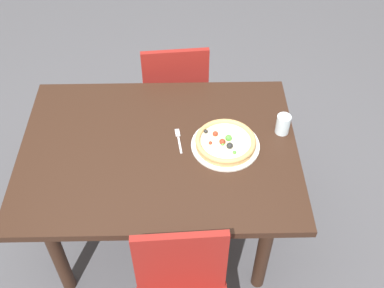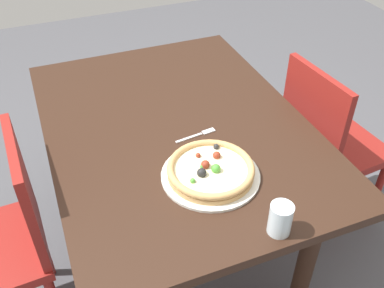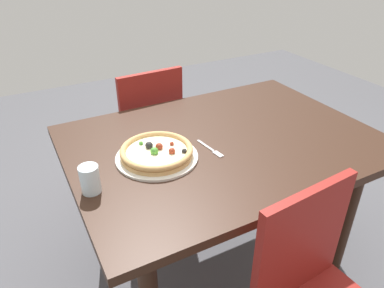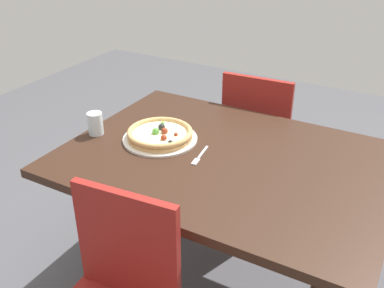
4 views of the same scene
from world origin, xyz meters
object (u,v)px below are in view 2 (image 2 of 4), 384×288
object	(u,v)px
dining_table	(177,144)
chair_near	(5,239)
fork	(199,134)
drinking_glass	(280,219)
pizza	(211,170)
chair_far	(326,143)
plate	(210,175)

from	to	relation	value
dining_table	chair_near	distance (m)	0.73
dining_table	fork	xyz separation A→B (m)	(0.10, 0.06, 0.10)
dining_table	fork	distance (m)	0.15
chair_near	drinking_glass	bearing A→B (deg)	-124.89
pizza	drinking_glass	distance (m)	0.30
pizza	chair_near	bearing A→B (deg)	-106.69
dining_table	drinking_glass	xyz separation A→B (m)	(0.61, 0.10, 0.15)
chair_near	chair_far	size ratio (longest dim) A/B	1.00
fork	drinking_glass	world-z (taller)	drinking_glass
dining_table	fork	bearing A→B (deg)	30.11
plate	pizza	distance (m)	0.03
dining_table	plate	bearing A→B (deg)	0.98
drinking_glass	chair_near	bearing A→B (deg)	-121.98
drinking_glass	pizza	bearing A→B (deg)	-162.23
chair_near	fork	distance (m)	0.80
dining_table	chair_near	xyz separation A→B (m)	(0.11, -0.70, -0.15)
dining_table	pizza	xyz separation A→B (m)	(0.32, 0.01, 0.13)
plate	pizza	bearing A→B (deg)	-164.12
chair_near	chair_far	world-z (taller)	same
chair_near	pizza	distance (m)	0.79
chair_near	pizza	bearing A→B (deg)	-109.61
pizza	fork	bearing A→B (deg)	167.36
chair_far	pizza	world-z (taller)	chair_far
plate	dining_table	bearing A→B (deg)	-179.02
chair_near	plate	xyz separation A→B (m)	(0.21, 0.71, 0.26)
fork	drinking_glass	size ratio (longest dim) A/B	1.61
chair_far	plate	world-z (taller)	chair_far
dining_table	chair_far	world-z (taller)	chair_far
dining_table	pizza	world-z (taller)	pizza
fork	drinking_glass	bearing A→B (deg)	-93.01
plate	fork	world-z (taller)	plate
chair_near	fork	size ratio (longest dim) A/B	5.33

